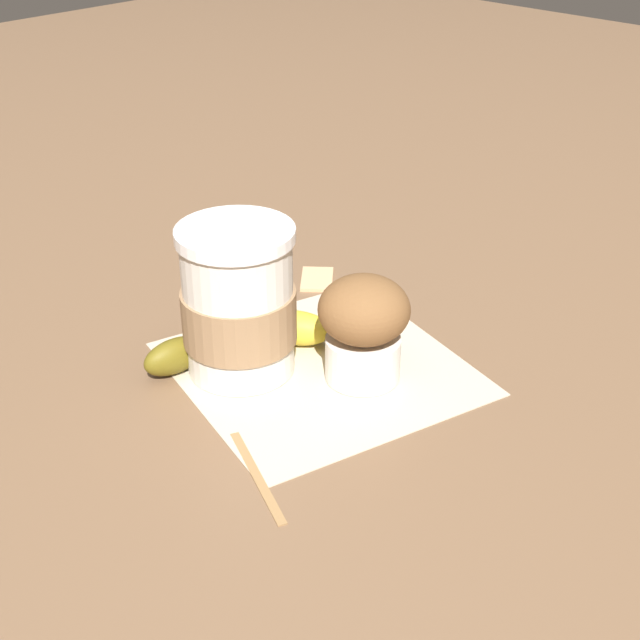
% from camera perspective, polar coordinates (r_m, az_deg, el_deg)
% --- Properties ---
extents(ground_plane, '(3.00, 3.00, 0.00)m').
position_cam_1_polar(ground_plane, '(0.77, 0.00, -3.14)').
color(ground_plane, brown).
extents(paper_napkin, '(0.28, 0.28, 0.00)m').
position_cam_1_polar(paper_napkin, '(0.77, 0.00, -3.09)').
color(paper_napkin, beige).
rests_on(paper_napkin, ground_plane).
extents(coffee_cup, '(0.10, 0.10, 0.13)m').
position_cam_1_polar(coffee_cup, '(0.74, -5.23, 1.00)').
color(coffee_cup, silver).
rests_on(coffee_cup, paper_napkin).
extents(muffin, '(0.08, 0.08, 0.09)m').
position_cam_1_polar(muffin, '(0.74, 2.81, -0.34)').
color(muffin, white).
rests_on(muffin, paper_napkin).
extents(banana, '(0.18, 0.14, 0.03)m').
position_cam_1_polar(banana, '(0.79, -3.50, -1.08)').
color(banana, yellow).
rests_on(banana, paper_napkin).
extents(sugar_packet, '(0.06, 0.06, 0.01)m').
position_cam_1_polar(sugar_packet, '(0.91, -0.19, 2.73)').
color(sugar_packet, '#E0B27F').
rests_on(sugar_packet, ground_plane).
extents(wooden_stirrer, '(0.05, 0.10, 0.00)m').
position_cam_1_polar(wooden_stirrer, '(0.66, -4.06, -9.90)').
color(wooden_stirrer, '#9E7547').
rests_on(wooden_stirrer, ground_plane).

